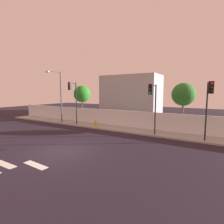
# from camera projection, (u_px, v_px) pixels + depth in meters

# --- Properties ---
(ground_plane) EXTENTS (80.00, 80.00, 0.00)m
(ground_plane) POSITION_uv_depth(u_px,v_px,m) (62.00, 151.00, 12.05)
(ground_plane) COLOR black
(sidewalk) EXTENTS (36.00, 2.40, 0.15)m
(sidewalk) POSITION_uv_depth(u_px,v_px,m) (119.00, 129.00, 19.01)
(sidewalk) COLOR #959595
(sidewalk) RESTS_ON ground
(perimeter_wall) EXTENTS (36.00, 0.18, 1.80)m
(perimeter_wall) POSITION_uv_depth(u_px,v_px,m) (124.00, 118.00, 20.00)
(perimeter_wall) COLOR silver
(perimeter_wall) RESTS_ON sidewalk
(traffic_light_left) EXTENTS (0.35, 1.24, 5.05)m
(traffic_light_left) POSITION_uv_depth(u_px,v_px,m) (73.00, 94.00, 20.46)
(traffic_light_left) COLOR black
(traffic_light_left) RESTS_ON sidewalk
(traffic_light_center) EXTENTS (0.36, 1.42, 4.60)m
(traffic_light_center) POSITION_uv_depth(u_px,v_px,m) (153.00, 98.00, 15.40)
(traffic_light_center) COLOR black
(traffic_light_center) RESTS_ON sidewalk
(traffic_light_right) EXTENTS (0.50, 1.42, 4.70)m
(traffic_light_right) POSITION_uv_depth(u_px,v_px,m) (209.00, 99.00, 13.16)
(traffic_light_right) COLOR black
(traffic_light_right) RESTS_ON sidewalk
(street_lamp_curbside) EXTENTS (0.73, 1.96, 6.50)m
(street_lamp_curbside) POSITION_uv_depth(u_px,v_px,m) (59.00, 92.00, 22.26)
(street_lamp_curbside) COLOR #4C4C51
(street_lamp_curbside) RESTS_ON sidewalk
(fire_hydrant) EXTENTS (0.44, 0.26, 0.76)m
(fire_hydrant) POSITION_uv_depth(u_px,v_px,m) (96.00, 123.00, 19.66)
(fire_hydrant) COLOR gold
(fire_hydrant) RESTS_ON sidewalk
(roadside_tree_leftmost) EXTENTS (2.37, 2.37, 4.97)m
(roadside_tree_leftmost) POSITION_uv_depth(u_px,v_px,m) (82.00, 94.00, 24.77)
(roadside_tree_leftmost) COLOR brown
(roadside_tree_leftmost) RESTS_ON ground
(roadside_tree_midleft) EXTENTS (2.35, 2.35, 5.00)m
(roadside_tree_midleft) POSITION_uv_depth(u_px,v_px,m) (183.00, 95.00, 17.80)
(roadside_tree_midleft) COLOR brown
(roadside_tree_midleft) RESTS_ON ground
(low_building_distant) EXTENTS (11.19, 6.00, 7.29)m
(low_building_distant) POSITION_uv_depth(u_px,v_px,m) (131.00, 94.00, 34.55)
(low_building_distant) COLOR #A5A5A5
(low_building_distant) RESTS_ON ground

